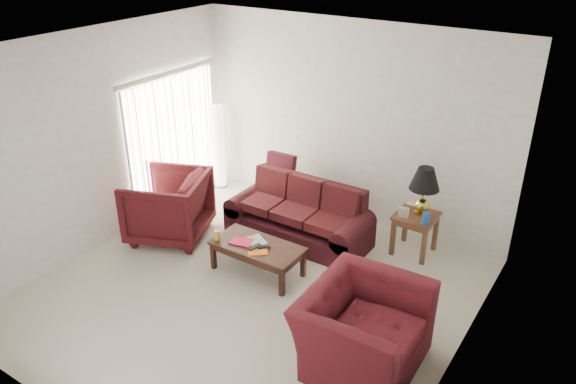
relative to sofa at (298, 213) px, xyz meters
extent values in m
plane|color=beige|center=(0.20, -1.42, -0.42)|extent=(5.00, 5.00, 0.00)
cube|color=silver|center=(-2.22, -0.12, 0.66)|extent=(0.10, 2.00, 2.16)
cube|color=black|center=(-0.74, 0.65, 0.29)|extent=(0.47, 0.24, 0.49)
cube|color=silver|center=(1.40, 0.43, 0.24)|extent=(0.15, 0.08, 0.14)
cylinder|color=#18419C|center=(1.72, 0.42, 0.25)|extent=(0.12, 0.12, 0.16)
cube|color=silver|center=(1.41, 0.72, 0.24)|extent=(0.13, 0.16, 0.05)
imported|color=#3C0D10|center=(-1.61, -0.95, 0.07)|extent=(1.40, 1.38, 0.98)
imported|color=#481018|center=(1.89, -1.74, 0.00)|extent=(1.17, 1.33, 0.84)
cube|color=#B31133|center=(-0.20, -1.06, 0.00)|extent=(0.32, 0.27, 0.02)
cube|color=beige|center=(-0.06, -0.94, 0.00)|extent=(0.34, 0.32, 0.02)
cube|color=orange|center=(0.12, -1.14, 0.00)|extent=(0.31, 0.30, 0.01)
cube|color=black|center=(0.04, -1.10, 0.02)|extent=(0.10, 0.19, 0.02)
cube|color=black|center=(0.13, -1.03, 0.02)|extent=(0.14, 0.15, 0.02)
cylinder|color=gold|center=(-0.52, -1.18, 0.06)|extent=(0.08, 0.08, 0.13)
camera|label=1|loc=(3.74, -5.97, 3.80)|focal=35.00mm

